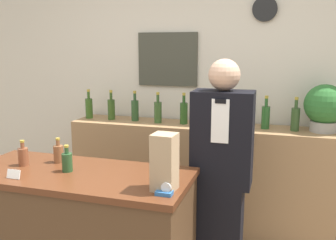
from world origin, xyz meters
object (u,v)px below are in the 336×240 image
potted_plant (325,107)px  shopkeeper (221,176)px  tape_dispenser (165,191)px  paper_bag (165,162)px

potted_plant → shopkeeper: bearing=-133.4°
tape_dispenser → potted_plant: bearing=57.3°
paper_bag → tape_dispenser: bearing=-71.1°
potted_plant → tape_dispenser: potted_plant is taller
potted_plant → tape_dispenser: size_ratio=4.32×
shopkeeper → paper_bag: shopkeeper is taller
shopkeeper → paper_bag: bearing=-110.6°
shopkeeper → potted_plant: (0.71, 0.75, 0.41)m
shopkeeper → tape_dispenser: size_ratio=17.94×
potted_plant → tape_dispenser: bearing=-122.7°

